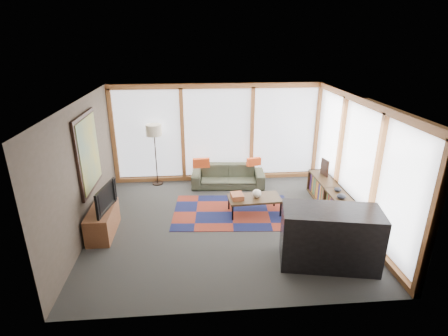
{
  "coord_description": "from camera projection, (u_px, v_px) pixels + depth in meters",
  "views": [
    {
      "loc": [
        -0.58,
        -6.45,
        3.76
      ],
      "look_at": [
        0.0,
        0.4,
        1.1
      ],
      "focal_mm": 28.0,
      "sensor_mm": 36.0,
      "label": 1
    }
  ],
  "objects": [
    {
      "name": "ground",
      "position": [
        226.0,
        223.0,
        7.4
      ],
      "size": [
        5.5,
        5.5,
        0.0
      ],
      "primitive_type": "plane",
      "color": "#2E2E2B",
      "rests_on": "ground"
    },
    {
      "name": "room_envelope",
      "position": [
        247.0,
        145.0,
        7.4
      ],
      "size": [
        5.52,
        5.02,
        2.62
      ],
      "color": "#41392E",
      "rests_on": "ground"
    },
    {
      "name": "rug",
      "position": [
        232.0,
        212.0,
        7.86
      ],
      "size": [
        2.73,
        1.87,
        0.01
      ],
      "primitive_type": "cube",
      "rotation": [
        0.0,
        0.0,
        -0.07
      ],
      "color": "maroon",
      "rests_on": "ground"
    },
    {
      "name": "sofa",
      "position": [
        228.0,
        176.0,
        9.13
      ],
      "size": [
        1.92,
        0.87,
        0.55
      ],
      "primitive_type": "imported",
      "rotation": [
        0.0,
        0.0,
        -0.08
      ],
      "color": "#353A2A",
      "rests_on": "ground"
    },
    {
      "name": "pillow_left",
      "position": [
        201.0,
        163.0,
        8.91
      ],
      "size": [
        0.44,
        0.16,
        0.24
      ],
      "primitive_type": "cube",
      "rotation": [
        0.0,
        0.0,
        0.07
      ],
      "color": "#D94A1C",
      "rests_on": "sofa"
    },
    {
      "name": "pillow_right",
      "position": [
        254.0,
        162.0,
        9.04
      ],
      "size": [
        0.39,
        0.2,
        0.21
      ],
      "primitive_type": "cube",
      "rotation": [
        0.0,
        0.0,
        0.24
      ],
      "color": "#D94A1C",
      "rests_on": "sofa"
    },
    {
      "name": "floor_lamp",
      "position": [
        156.0,
        155.0,
        9.05
      ],
      "size": [
        0.41,
        0.41,
        1.62
      ],
      "primitive_type": null,
      "color": "black",
      "rests_on": "ground"
    },
    {
      "name": "coffee_table",
      "position": [
        254.0,
        205.0,
        7.75
      ],
      "size": [
        1.18,
        0.64,
        0.38
      ],
      "primitive_type": null,
      "rotation": [
        0.0,
        0.0,
        0.06
      ],
      "color": "black",
      "rests_on": "ground"
    },
    {
      "name": "book_stack",
      "position": [
        237.0,
        196.0,
        7.63
      ],
      "size": [
        0.29,
        0.34,
        0.11
      ],
      "primitive_type": "cube",
      "rotation": [
        0.0,
        0.0,
        0.1
      ],
      "color": "#9B4D2B",
      "rests_on": "coffee_table"
    },
    {
      "name": "vase",
      "position": [
        257.0,
        193.0,
        7.67
      ],
      "size": [
        0.24,
        0.24,
        0.18
      ],
      "primitive_type": "ellipsoid",
      "rotation": [
        0.0,
        0.0,
        -0.16
      ],
      "color": "silver",
      "rests_on": "coffee_table"
    },
    {
      "name": "bookshelf",
      "position": [
        332.0,
        199.0,
        7.83
      ],
      "size": [
        0.41,
        2.27,
        0.57
      ],
      "primitive_type": null,
      "color": "black",
      "rests_on": "ground"
    },
    {
      "name": "bowl_a",
      "position": [
        341.0,
        196.0,
        7.2
      ],
      "size": [
        0.21,
        0.21,
        0.1
      ],
      "primitive_type": "ellipsoid",
      "rotation": [
        0.0,
        0.0,
        0.07
      ],
      "color": "black",
      "rests_on": "bookshelf"
    },
    {
      "name": "bowl_b",
      "position": [
        338.0,
        189.0,
        7.54
      ],
      "size": [
        0.18,
        0.18,
        0.08
      ],
      "primitive_type": "ellipsoid",
      "rotation": [
        0.0,
        0.0,
        -0.14
      ],
      "color": "black",
      "rests_on": "bookshelf"
    },
    {
      "name": "shelf_picture",
      "position": [
        325.0,
        167.0,
        8.35
      ],
      "size": [
        0.09,
        0.3,
        0.39
      ],
      "primitive_type": "cube",
      "rotation": [
        0.0,
        0.0,
        0.19
      ],
      "color": "black",
      "rests_on": "bookshelf"
    },
    {
      "name": "tv_console",
      "position": [
        103.0,
        221.0,
        6.92
      ],
      "size": [
        0.45,
        1.08,
        0.54
      ],
      "primitive_type": "cube",
      "color": "brown",
      "rests_on": "ground"
    },
    {
      "name": "television",
      "position": [
        102.0,
        198.0,
        6.73
      ],
      "size": [
        0.27,
        0.88,
        0.51
      ],
      "primitive_type": "imported",
      "rotation": [
        0.0,
        0.0,
        1.39
      ],
      "color": "black",
      "rests_on": "tv_console"
    },
    {
      "name": "bar_counter",
      "position": [
        330.0,
        237.0,
        5.94
      ],
      "size": [
        1.74,
        1.06,
        1.03
      ],
      "primitive_type": "cube",
      "rotation": [
        0.0,
        0.0,
        -0.2
      ],
      "color": "black",
      "rests_on": "ground"
    }
  ]
}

